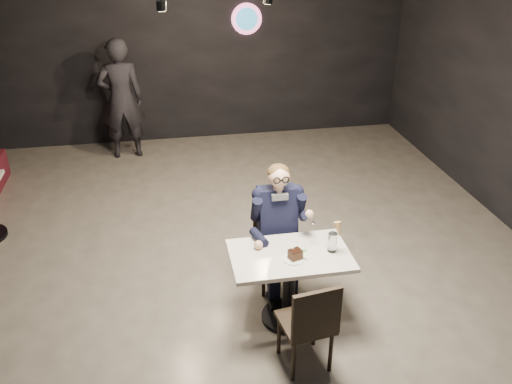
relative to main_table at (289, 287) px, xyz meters
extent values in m
plane|color=gray|center=(-0.36, 0.52, -0.38)|extent=(9.00, 9.00, 0.00)
cube|color=silver|center=(0.00, 0.00, 0.00)|extent=(1.10, 0.70, 0.75)
cube|color=black|center=(0.00, 0.55, 0.09)|extent=(0.42, 0.46, 0.92)
cube|color=black|center=(0.00, -0.59, 0.09)|extent=(0.48, 0.52, 0.92)
cube|color=black|center=(0.00, 0.55, 0.34)|extent=(0.60, 0.80, 1.44)
cylinder|color=white|center=(0.01, -0.09, 0.38)|extent=(0.20, 0.20, 0.01)
cube|color=black|center=(0.02, -0.09, 0.43)|extent=(0.13, 0.12, 0.08)
ellipsoid|color=#2D872C|center=(0.10, -0.11, 0.47)|extent=(0.06, 0.04, 0.01)
cylinder|color=silver|center=(0.39, -0.02, 0.47)|extent=(0.08, 0.08, 0.19)
cone|color=tan|center=(0.42, -0.07, 0.63)|extent=(0.09, 0.09, 0.14)
imported|color=black|center=(-1.65, 4.39, 0.57)|extent=(0.72, 0.49, 1.90)
camera|label=1|loc=(-1.06, -4.02, 3.14)|focal=38.00mm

